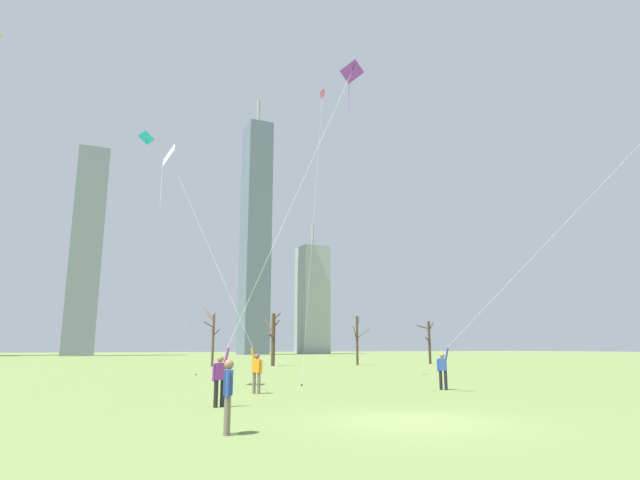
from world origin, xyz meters
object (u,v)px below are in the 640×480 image
kite_flyer_midfield_left_purple (244,322)px  bare_tree_left_of_center (213,336)px  kite_flyer_foreground_left_orange (472,335)px  distant_kite_drifting_right_pink (320,122)px  bare_tree_leftmost (273,337)px  bare_tree_far_right_edge (357,339)px  kite_flyer_midfield_right_white (229,303)px  bystander_watching_nearby (228,392)px  distant_kite_drifting_left_teal (150,155)px  bare_tree_rightmost (429,341)px

kite_flyer_midfield_left_purple → bare_tree_left_of_center: kite_flyer_midfield_left_purple is taller
kite_flyer_foreground_left_orange → distant_kite_drifting_right_pink: distant_kite_drifting_right_pink is taller
bare_tree_leftmost → bare_tree_left_of_center: (-6.00, 1.14, 0.10)m
kite_flyer_midfield_left_purple → bare_tree_far_right_edge: size_ratio=2.68×
kite_flyer_foreground_left_orange → distant_kite_drifting_right_pink: 18.07m
kite_flyer_midfield_right_white → bystander_watching_nearby: kite_flyer_midfield_right_white is taller
kite_flyer_foreground_left_orange → kite_flyer_midfield_right_white: bearing=160.4°
kite_flyer_midfield_left_purple → kite_flyer_midfield_right_white: (0.87, 5.44, 1.04)m
kite_flyer_midfield_right_white → kite_flyer_foreground_left_orange: (10.32, -3.67, -1.37)m
distant_kite_drifting_left_teal → bare_tree_rightmost: distant_kite_drifting_left_teal is taller
distant_kite_drifting_right_pink → bare_tree_rightmost: size_ratio=4.06×
kite_flyer_foreground_left_orange → bare_tree_leftmost: (1.90, 32.90, 0.47)m
distant_kite_drifting_right_pink → bare_tree_far_right_edge: distant_kite_drifting_right_pink is taller
bystander_watching_nearby → bare_tree_far_right_edge: (24.17, 39.04, 1.87)m
kite_flyer_foreground_left_orange → distant_kite_drifting_left_teal: (-12.81, 17.35, 12.65)m
bystander_watching_nearby → bare_tree_rightmost: size_ratio=0.34×
distant_kite_drifting_right_pink → bare_tree_far_right_edge: (13.79, 20.98, -13.92)m
kite_flyer_midfield_left_purple → distant_kite_drifting_right_pink: distant_kite_drifting_right_pink is taller
bystander_watching_nearby → distant_kite_drifting_right_pink: 26.14m
kite_flyer_midfield_right_white → distant_kite_drifting_left_teal: size_ratio=0.73×
bystander_watching_nearby → bare_tree_far_right_edge: bearing=58.2°
kite_flyer_midfield_right_white → bare_tree_left_of_center: kite_flyer_midfield_right_white is taller
kite_flyer_midfield_left_purple → bystander_watching_nearby: 6.14m
kite_flyer_midfield_right_white → distant_kite_drifting_left_teal: (-2.49, 13.68, 11.27)m
kite_flyer_foreground_left_orange → bystander_watching_nearby: size_ratio=7.48×
kite_flyer_midfield_right_white → kite_flyer_midfield_left_purple: bearing=-99.1°
kite_flyer_midfield_left_purple → kite_flyer_midfield_right_white: bearing=80.9°
bare_tree_left_of_center → bare_tree_leftmost: bearing=-10.8°
distant_kite_drifting_right_pink → bystander_watching_nearby: bearing=-119.9°
kite_flyer_foreground_left_orange → distant_kite_drifting_right_pink: bearing=104.2°
bystander_watching_nearby → bare_tree_left_of_center: bearing=77.7°
kite_flyer_midfield_right_white → distant_kite_drifting_right_pink: bearing=42.9°
kite_flyer_foreground_left_orange → bare_tree_rightmost: (20.57, 31.94, 0.21)m
bare_tree_left_of_center → bare_tree_far_right_edge: size_ratio=1.13×
kite_flyer_foreground_left_orange → bare_tree_left_of_center: kite_flyer_foreground_left_orange is taller
kite_flyer_midfield_left_purple → distant_kite_drifting_right_pink: (8.48, 12.52, 13.95)m
kite_flyer_midfield_left_purple → kite_flyer_foreground_left_orange: (11.19, 1.78, -0.33)m
kite_flyer_midfield_right_white → bare_tree_rightmost: (30.89, 28.27, -1.16)m
distant_kite_drifting_left_teal → bare_tree_rightmost: size_ratio=3.49×
distant_kite_drifting_right_pink → kite_flyer_foreground_left_orange: bearing=-75.8°
distant_kite_drifting_left_teal → kite_flyer_midfield_right_white: bearing=-79.7°
bare_tree_leftmost → bare_tree_left_of_center: bare_tree_left_of_center is taller
bare_tree_leftmost → bare_tree_far_right_edge: size_ratio=1.03×
distant_kite_drifting_left_teal → distant_kite_drifting_right_pink: distant_kite_drifting_right_pink is taller
distant_kite_drifting_right_pink → bare_tree_far_right_edge: size_ratio=3.77×
kite_flyer_foreground_left_orange → bystander_watching_nearby: 15.08m
kite_flyer_midfield_right_white → bystander_watching_nearby: (-2.78, -10.99, -2.88)m
bare_tree_leftmost → kite_flyer_foreground_left_orange: bearing=-93.3°
kite_flyer_midfield_right_white → bystander_watching_nearby: size_ratio=7.54×
bare_tree_left_of_center → kite_flyer_foreground_left_orange: bearing=-83.1°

